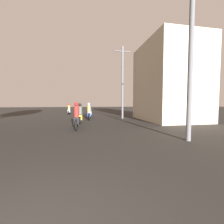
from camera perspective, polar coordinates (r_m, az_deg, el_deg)
The scene contains 9 objects.
motorcycle_black at distance 9.58m, azimuth -13.34°, elevation -2.33°, with size 0.60×2.15×1.65m.
motorcycle_yellow at distance 12.26m, azimuth -12.02°, elevation -1.20°, with size 0.60×1.96×1.57m.
motorcycle_blue at distance 14.48m, azimuth -8.78°, elevation -0.37°, with size 0.60×1.94×1.62m.
motorcycle_silver at distance 16.84m, azimuth -8.42°, elevation 0.08°, with size 0.60×2.10×1.54m.
motorcycle_white at distance 22.08m, azimuth -16.01°, elevation 0.74°, with size 0.60×2.03×1.51m.
motorcycle_green at distance 24.36m, azimuth -12.31°, elevation 1.10°, with size 0.60×1.92×1.55m.
building_right_near at distance 14.98m, azimuth 20.61°, elevation 10.51°, with size 4.61×6.31×6.99m.
utility_pole_near at distance 7.28m, azimuth 27.77°, elevation 17.25°, with size 1.60×0.20×6.45m.
utility_pole_far at distance 15.61m, azimuth 4.04°, elevation 11.61°, with size 1.60×0.20×7.30m.
Camera 1 is at (0.81, -1.27, 1.61)m, focal length 24.00 mm.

